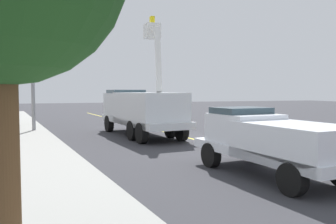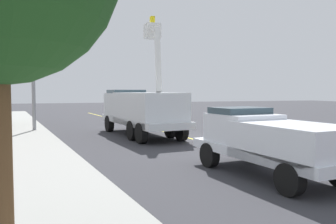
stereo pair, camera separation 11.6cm
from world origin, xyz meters
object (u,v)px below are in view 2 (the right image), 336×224
(passing_minivan, at_px, (149,110))
(service_pickup_truck, at_px, (269,140))
(traffic_cone_mid_front, at_px, (215,137))
(traffic_signal_mast, at_px, (36,46))
(traffic_cone_mid_rear, at_px, (145,121))
(utility_bucket_truck, at_px, (141,108))

(passing_minivan, bearing_deg, service_pickup_truck, 175.32)
(traffic_cone_mid_front, bearing_deg, traffic_signal_mast, 49.51)
(traffic_cone_mid_rear, xyz_separation_m, traffic_signal_mast, (-2.70, 7.16, 4.78))
(traffic_cone_mid_front, bearing_deg, passing_minivan, -2.61)
(passing_minivan, bearing_deg, utility_bucket_truck, 161.54)
(utility_bucket_truck, distance_m, traffic_cone_mid_rear, 4.91)
(service_pickup_truck, distance_m, traffic_cone_mid_front, 5.86)
(utility_bucket_truck, relative_size, service_pickup_truck, 1.45)
(utility_bucket_truck, xyz_separation_m, passing_minivan, (8.77, -2.93, -0.65))
(passing_minivan, bearing_deg, traffic_signal_mast, 128.52)
(traffic_cone_mid_rear, bearing_deg, traffic_cone_mid_front, -174.60)
(utility_bucket_truck, xyz_separation_m, service_pickup_truck, (-10.77, -1.33, -0.50))
(traffic_cone_mid_rear, distance_m, traffic_signal_mast, 9.02)
(traffic_cone_mid_front, bearing_deg, service_pickup_truck, 170.39)
(utility_bucket_truck, distance_m, service_pickup_truck, 10.87)
(passing_minivan, distance_m, traffic_cone_mid_front, 13.83)
(traffic_signal_mast, bearing_deg, passing_minivan, -51.48)
(utility_bucket_truck, height_order, passing_minivan, utility_bucket_truck)
(service_pickup_truck, distance_m, traffic_signal_mast, 15.05)
(traffic_signal_mast, bearing_deg, service_pickup_truck, -150.66)
(service_pickup_truck, xyz_separation_m, traffic_signal_mast, (12.62, 7.10, 4.08))
(passing_minivan, relative_size, traffic_cone_mid_rear, 5.96)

